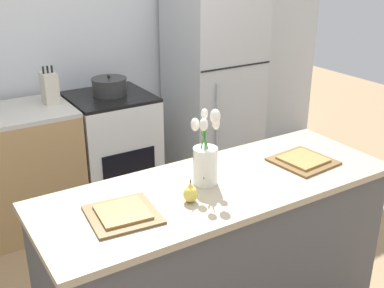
% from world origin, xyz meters
% --- Properties ---
extents(back_wall, '(5.20, 0.08, 2.70)m').
position_xyz_m(back_wall, '(0.00, 2.00, 1.35)').
color(back_wall, silver).
rests_on(back_wall, ground_plane).
extents(kitchen_island, '(1.80, 0.66, 0.88)m').
position_xyz_m(kitchen_island, '(0.00, 0.00, 0.44)').
color(kitchen_island, '#4C4C51').
rests_on(kitchen_island, ground_plane).
extents(stove_range, '(0.60, 0.61, 0.91)m').
position_xyz_m(stove_range, '(0.10, 1.60, 0.45)').
color(stove_range, silver).
rests_on(stove_range, ground_plane).
extents(refrigerator, '(0.68, 0.67, 1.73)m').
position_xyz_m(refrigerator, '(1.05, 1.60, 0.86)').
color(refrigerator, '#B7BABC').
rests_on(refrigerator, ground_plane).
extents(flower_vase, '(0.15, 0.14, 0.39)m').
position_xyz_m(flower_vase, '(-0.05, 0.04, 1.01)').
color(flower_vase, silver).
rests_on(flower_vase, kitchen_island).
extents(pear_figurine, '(0.07, 0.07, 0.11)m').
position_xyz_m(pear_figurine, '(-0.21, -0.08, 0.93)').
color(pear_figurine, '#E5CC4C').
rests_on(pear_figurine, kitchen_island).
extents(plate_setting_left, '(0.32, 0.32, 0.02)m').
position_xyz_m(plate_setting_left, '(-0.52, -0.03, 0.89)').
color(plate_setting_left, brown).
rests_on(plate_setting_left, kitchen_island).
extents(plate_setting_right, '(0.32, 0.32, 0.02)m').
position_xyz_m(plate_setting_right, '(0.52, -0.03, 0.89)').
color(plate_setting_right, brown).
rests_on(plate_setting_right, kitchen_island).
extents(cooking_pot, '(0.27, 0.27, 0.15)m').
position_xyz_m(cooking_pot, '(0.11, 1.62, 0.97)').
color(cooking_pot, '#2D2D2D').
rests_on(cooking_pot, stove_range).
extents(knife_block, '(0.10, 0.14, 0.27)m').
position_xyz_m(knife_block, '(-0.33, 1.64, 1.02)').
color(knife_block, beige).
rests_on(knife_block, back_counter).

